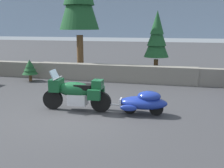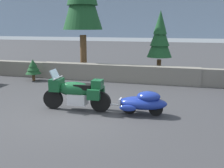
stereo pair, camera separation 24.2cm
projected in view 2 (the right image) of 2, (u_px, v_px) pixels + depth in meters
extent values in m
plane|color=#38383A|center=(75.00, 114.00, 8.65)|extent=(80.00, 80.00, 0.00)
cube|color=slate|center=(117.00, 73.00, 13.57)|extent=(8.00, 0.57, 0.84)
cube|color=#7F93AD|center=(181.00, 11.00, 96.70)|extent=(240.00, 80.00, 16.00)
cylinder|color=black|center=(53.00, 99.00, 9.14)|extent=(0.67, 0.17, 0.66)
cylinder|color=black|center=(101.00, 102.00, 8.78)|extent=(0.67, 0.17, 0.66)
cube|color=silver|center=(78.00, 99.00, 8.93)|extent=(0.62, 0.47, 0.36)
ellipsoid|color=#144C28|center=(75.00, 89.00, 8.89)|extent=(1.22, 0.50, 0.48)
cube|color=#144C28|center=(57.00, 85.00, 9.00)|extent=(0.39, 0.54, 0.40)
cube|color=#9EB7C6|center=(55.00, 75.00, 8.94)|extent=(0.21, 0.45, 0.34)
cube|color=black|center=(83.00, 86.00, 8.80)|extent=(0.58, 0.39, 0.16)
cube|color=#144C28|center=(97.00, 84.00, 8.68)|extent=(0.34, 0.42, 0.28)
cube|color=#144C28|center=(93.00, 95.00, 8.46)|extent=(0.41, 0.18, 0.32)
cube|color=#144C28|center=(99.00, 90.00, 9.03)|extent=(0.41, 0.18, 0.32)
cylinder|color=silver|center=(58.00, 78.00, 8.94)|extent=(0.08, 0.70, 0.04)
cylinder|color=silver|center=(54.00, 92.00, 9.07)|extent=(0.26, 0.08, 0.54)
cylinder|color=black|center=(129.00, 107.00, 8.60)|extent=(0.44, 0.12, 0.44)
cylinder|color=black|center=(156.00, 109.00, 8.42)|extent=(0.44, 0.12, 0.44)
ellipsoid|color=navy|center=(143.00, 103.00, 8.47)|extent=(1.53, 0.76, 0.40)
ellipsoid|color=navy|center=(149.00, 96.00, 8.39)|extent=(0.75, 0.60, 0.32)
cube|color=silver|center=(120.00, 102.00, 8.63)|extent=(0.08, 0.32, 0.24)
ellipsoid|color=navy|center=(128.00, 108.00, 8.28)|extent=(0.53, 0.17, 0.20)
ellipsoid|color=navy|center=(131.00, 102.00, 8.89)|extent=(0.53, 0.17, 0.20)
cylinder|color=silver|center=(108.00, 104.00, 8.73)|extent=(0.70, 0.09, 0.05)
cylinder|color=brown|center=(83.00, 55.00, 15.20)|extent=(0.36, 0.36, 2.23)
cylinder|color=brown|center=(159.00, 69.00, 14.25)|extent=(0.23, 0.23, 1.01)
cone|color=#194723|center=(160.00, 41.00, 13.95)|extent=(1.28, 1.28, 1.60)
cone|color=#194723|center=(160.00, 32.00, 13.85)|extent=(0.99, 0.99, 1.40)
cone|color=#194723|center=(160.00, 22.00, 13.75)|extent=(0.71, 0.71, 1.20)
cylinder|color=brown|center=(34.00, 77.00, 13.84)|extent=(0.15, 0.15, 0.31)
cone|color=#194723|center=(33.00, 69.00, 13.74)|extent=(0.78, 0.78, 0.49)
cone|color=#194723|center=(33.00, 66.00, 13.71)|extent=(0.61, 0.61, 0.43)
cone|color=#194723|center=(33.00, 63.00, 13.68)|extent=(0.43, 0.43, 0.37)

